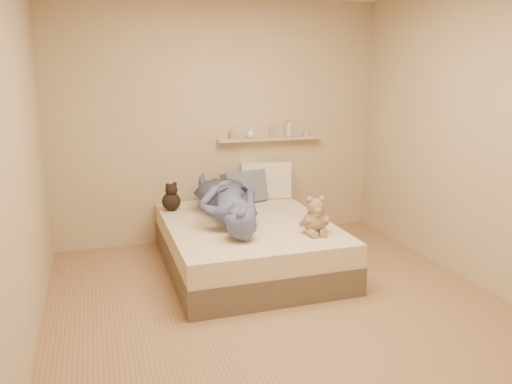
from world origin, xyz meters
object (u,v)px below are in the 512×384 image
object	(u,v)px
bed	(247,244)
wall_shelf	(270,139)
teddy_bear	(315,218)
pillow_grey	(244,187)
dark_plush	(171,198)
pillow_cream	(266,180)
person	(226,198)
game_console	(239,222)

from	to	relation	value
bed	wall_shelf	bearing A→B (deg)	58.82
teddy_bear	pillow_grey	world-z (taller)	pillow_grey
pillow_grey	teddy_bear	bearing A→B (deg)	-77.19
dark_plush	pillow_cream	xyz separation A→B (m)	(1.09, 0.22, 0.07)
pillow_grey	person	bearing A→B (deg)	-123.63
game_console	pillow_cream	xyz separation A→B (m)	(0.70, 1.36, 0.03)
bed	pillow_grey	bearing A→B (deg)	75.16
pillow_cream	pillow_grey	world-z (taller)	pillow_cream
dark_plush	pillow_cream	size ratio (longest dim) A/B	0.53
wall_shelf	teddy_bear	bearing A→B (deg)	-93.58
bed	wall_shelf	distance (m)	1.38
bed	dark_plush	world-z (taller)	dark_plush
teddy_bear	pillow_cream	distance (m)	1.36
bed	teddy_bear	distance (m)	0.79
teddy_bear	wall_shelf	xyz separation A→B (m)	(0.09, 1.44, 0.51)
game_console	dark_plush	size ratio (longest dim) A/B	0.66
pillow_cream	teddy_bear	bearing A→B (deg)	-90.69
dark_plush	pillow_grey	world-z (taller)	pillow_grey
wall_shelf	game_console	bearing A→B (deg)	-118.45
teddy_bear	person	distance (m)	0.94
game_console	pillow_grey	size ratio (longest dim) A/B	0.39
pillow_grey	wall_shelf	bearing A→B (deg)	30.82
game_console	pillow_cream	size ratio (longest dim) A/B	0.35
game_console	wall_shelf	world-z (taller)	wall_shelf
game_console	wall_shelf	bearing A→B (deg)	61.55
bed	teddy_bear	xyz separation A→B (m)	(0.46, -0.53, 0.37)
bed	dark_plush	distance (m)	0.94
dark_plush	pillow_grey	xyz separation A→B (m)	(0.80, 0.08, 0.04)
bed	teddy_bear	world-z (taller)	teddy_bear
pillow_cream	game_console	bearing A→B (deg)	-117.44
dark_plush	pillow_cream	bearing A→B (deg)	11.29
dark_plush	wall_shelf	distance (m)	1.31
game_console	wall_shelf	size ratio (longest dim) A/B	0.16
game_console	teddy_bear	xyz separation A→B (m)	(0.69, -0.00, -0.03)
pillow_cream	dark_plush	bearing A→B (deg)	-168.71
pillow_cream	wall_shelf	bearing A→B (deg)	47.07
pillow_cream	pillow_grey	bearing A→B (deg)	-154.51
bed	game_console	size ratio (longest dim) A/B	9.83
dark_plush	person	world-z (taller)	person
dark_plush	wall_shelf	world-z (taller)	wall_shelf
person	teddy_bear	bearing A→B (deg)	136.45
person	game_console	bearing A→B (deg)	89.60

